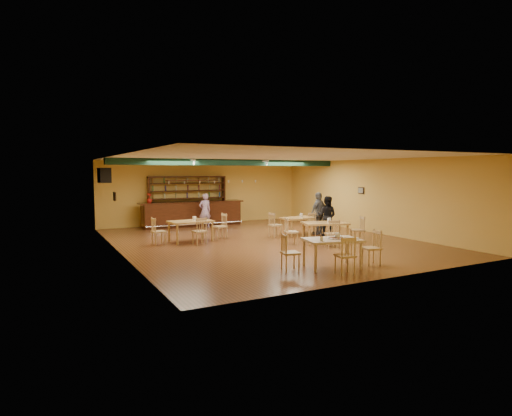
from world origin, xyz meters
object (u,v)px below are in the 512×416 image
dining_table_a (191,231)px  patron_right_a (327,216)px  dining_table_b (298,226)px  patron_bar (205,211)px  bar_counter (192,214)px  dining_table_d (325,233)px  near_table (332,253)px

dining_table_a → patron_right_a: size_ratio=0.97×
dining_table_a → dining_table_b: size_ratio=1.10×
dining_table_b → patron_right_a: patron_right_a is taller
dining_table_a → patron_bar: patron_bar is taller
bar_counter → dining_table_b: bearing=-56.6°
patron_bar → patron_right_a: patron_right_a is taller
patron_right_a → dining_table_b: bearing=7.1°
bar_counter → dining_table_d: size_ratio=3.19×
near_table → patron_right_a: patron_right_a is taller
dining_table_d → near_table: bearing=-106.6°
dining_table_a → dining_table_d: size_ratio=1.00×
patron_right_a → dining_table_a: bearing=39.3°
dining_table_a → dining_table_d: (3.94, -2.64, 0.00)m
dining_table_b → patron_right_a: (0.80, -0.80, 0.43)m
bar_counter → patron_right_a: 6.37m
bar_counter → near_table: bar_counter is taller
near_table → patron_bar: bearing=102.8°
dining_table_a → near_table: bearing=-77.1°
dining_table_b → dining_table_d: dining_table_d is taller
bar_counter → dining_table_b: size_ratio=3.52×
dining_table_d → near_table: near_table is taller
bar_counter → patron_right_a: bearing=-54.6°
near_table → patron_right_a: size_ratio=0.92×
dining_table_a → patron_bar: (1.76, 3.19, 0.39)m
dining_table_b → dining_table_d: size_ratio=0.91×
bar_counter → patron_bar: 0.90m
dining_table_d → patron_right_a: bearing=68.3°
dining_table_d → near_table: (-2.03, -2.99, 0.00)m
dining_table_b → near_table: 5.81m
bar_counter → patron_bar: size_ratio=3.13×
patron_bar → patron_right_a: size_ratio=0.99×
bar_counter → dining_table_a: bar_counter is taller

